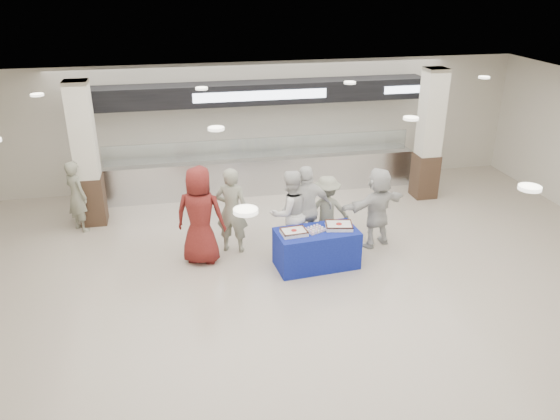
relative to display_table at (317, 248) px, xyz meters
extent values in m
plane|color=#BEB3A2|center=(-0.41, -1.26, -0.38)|extent=(14.00, 14.00, 0.00)
cube|color=silver|center=(-0.41, 4.14, 0.08)|extent=(8.00, 0.80, 0.90)
cube|color=silver|center=(-0.41, 4.14, 0.55)|extent=(8.00, 0.85, 0.04)
cube|color=white|center=(-0.41, 3.84, 0.88)|extent=(7.60, 0.02, 0.50)
cube|color=black|center=(-0.41, 4.14, 2.17)|extent=(8.40, 0.70, 0.50)
cube|color=white|center=(-0.41, 3.78, 2.17)|extent=(3.20, 0.03, 0.22)
cube|color=white|center=(3.39, 3.78, 2.17)|extent=(1.40, 0.03, 0.18)
cube|color=#352318|center=(-4.41, 2.94, 0.18)|extent=(0.55, 0.55, 1.10)
cube|color=silver|center=(-4.41, 2.94, 1.78)|extent=(0.50, 0.50, 2.10)
cube|color=#352318|center=(3.59, 2.94, 0.18)|extent=(0.55, 0.55, 1.10)
cube|color=silver|center=(3.59, 2.94, 1.78)|extent=(0.50, 0.50, 2.10)
cube|color=navy|center=(0.00, 0.00, 0.00)|extent=(1.62, 0.92, 0.75)
cube|color=white|center=(-0.46, -0.05, 0.41)|extent=(0.49, 0.40, 0.07)
cube|color=#411E12|center=(-0.46, -0.05, 0.46)|extent=(0.49, 0.40, 0.02)
cylinder|color=#AA1B18|center=(-0.46, -0.05, 0.45)|extent=(0.11, 0.11, 0.01)
cube|color=white|center=(0.44, 0.04, 0.41)|extent=(0.57, 0.48, 0.08)
cube|color=#411E12|center=(0.44, 0.04, 0.47)|extent=(0.57, 0.48, 0.02)
cylinder|color=#AA1B18|center=(0.44, 0.04, 0.46)|extent=(0.13, 0.13, 0.01)
cube|color=#B4B4B9|center=(-0.04, 0.00, 0.38)|extent=(0.44, 0.40, 0.01)
imported|color=maroon|center=(-2.14, 0.64, 0.60)|extent=(1.10, 0.89, 1.95)
imported|color=gray|center=(-1.50, 0.96, 0.52)|extent=(0.76, 0.62, 1.78)
imported|color=silver|center=(-0.39, 0.64, 0.50)|extent=(1.01, 0.88, 1.76)
imported|color=silver|center=(-0.04, 0.64, 0.54)|extent=(1.12, 0.58, 1.83)
imported|color=gray|center=(0.43, 0.87, 0.37)|extent=(1.05, 0.72, 1.50)
imported|color=silver|center=(1.44, 0.64, 0.47)|extent=(1.64, 0.97, 1.68)
imported|color=gray|center=(-4.67, 2.61, 0.42)|extent=(0.67, 0.69, 1.59)
camera|label=1|loc=(-2.53, -8.95, 4.87)|focal=35.00mm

